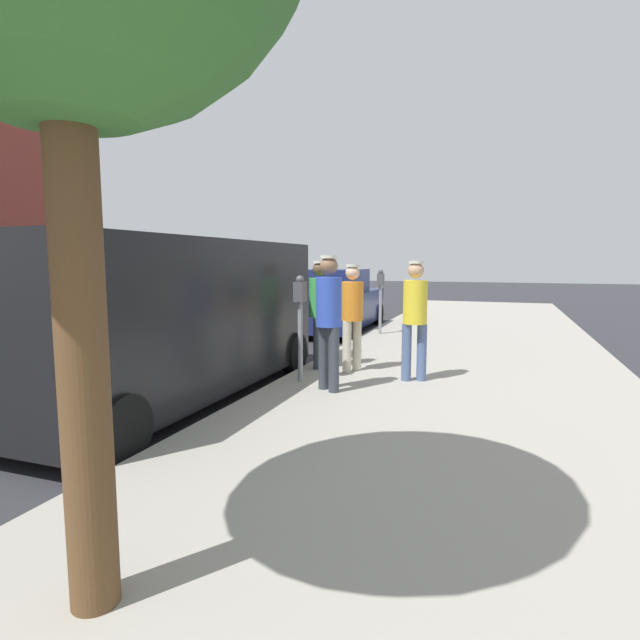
# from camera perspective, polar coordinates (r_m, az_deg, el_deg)

# --- Properties ---
(ground_plane) EXTENTS (80.00, 80.00, 0.00)m
(ground_plane) POSITION_cam_1_polar(r_m,az_deg,el_deg) (7.66, -12.67, -7.61)
(ground_plane) COLOR #2D2D33
(sidewalk_slab) EXTENTS (5.00, 32.00, 0.15)m
(sidewalk_slab) POSITION_cam_1_polar(r_m,az_deg,el_deg) (6.52, 14.66, -9.53)
(sidewalk_slab) COLOR #9E998E
(sidewalk_slab) RESTS_ON ground
(parking_meter_near) EXTENTS (0.14, 0.18, 1.52)m
(parking_meter_near) POSITION_cam_1_polar(r_m,az_deg,el_deg) (7.13, -2.27, 1.14)
(parking_meter_near) COLOR gray
(parking_meter_near) RESTS_ON sidewalk_slab
(parking_meter_far) EXTENTS (0.14, 0.18, 1.52)m
(parking_meter_far) POSITION_cam_1_polar(r_m,az_deg,el_deg) (11.93, 6.89, 3.36)
(parking_meter_far) COLOR gray
(parking_meter_far) RESTS_ON sidewalk_slab
(pedestrian_in_orange) EXTENTS (0.34, 0.34, 1.67)m
(pedestrian_in_orange) POSITION_cam_1_polar(r_m,az_deg,el_deg) (7.82, 3.68, 1.08)
(pedestrian_in_orange) COLOR beige
(pedestrian_in_orange) RESTS_ON sidewalk_slab
(pedestrian_in_yellow) EXTENTS (0.35, 0.34, 1.73)m
(pedestrian_in_yellow) POSITION_cam_1_polar(r_m,az_deg,el_deg) (7.29, 10.73, 0.84)
(pedestrian_in_yellow) COLOR #4C608C
(pedestrian_in_yellow) RESTS_ON sidewalk_slab
(pedestrian_in_blue) EXTENTS (0.34, 0.34, 1.80)m
(pedestrian_in_blue) POSITION_cam_1_polar(r_m,az_deg,el_deg) (6.61, 1.00, 0.78)
(pedestrian_in_blue) COLOR #383D47
(pedestrian_in_blue) RESTS_ON sidewalk_slab
(pedestrian_in_green) EXTENTS (0.34, 0.36, 1.73)m
(pedestrian_in_green) POSITION_cam_1_polar(r_m,az_deg,el_deg) (8.06, -0.04, 1.51)
(pedestrian_in_green) COLOR #383D47
(pedestrian_in_green) RESTS_ON sidewalk_slab
(parked_van) EXTENTS (2.13, 5.20, 2.15)m
(parked_van) POSITION_cam_1_polar(r_m,az_deg,el_deg) (7.02, -16.75, 0.56)
(parked_van) COLOR black
(parked_van) RESTS_ON ground
(parked_sedan_ahead) EXTENTS (2.03, 4.44, 1.65)m
(parked_sedan_ahead) POSITION_cam_1_polar(r_m,az_deg,el_deg) (13.51, 1.55, 1.96)
(parked_sedan_ahead) COLOR navy
(parked_sedan_ahead) RESTS_ON ground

